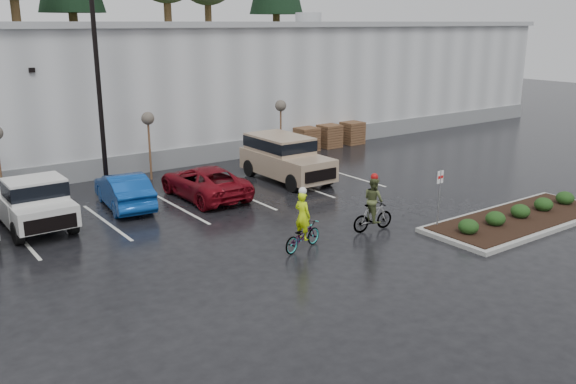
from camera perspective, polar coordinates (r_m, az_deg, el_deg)
ground at (r=19.77m, az=6.93°, el=-5.81°), size 120.00×120.00×0.00m
warehouse at (r=37.74m, az=-16.42°, el=9.64°), size 60.50×15.50×7.20m
wooded_ridge at (r=59.89m, az=-24.05°, el=10.31°), size 80.00×25.00×6.00m
lamppost at (r=26.87m, az=-17.48°, el=11.74°), size 0.50×1.00×9.22m
sapling_mid at (r=28.99m, az=-12.96°, el=6.40°), size 0.60×0.60×3.20m
sapling_east at (r=32.62m, az=-0.69°, el=7.78°), size 0.60×0.60×3.20m
pallet_stack_a at (r=35.21m, az=1.72°, el=4.97°), size 1.20×1.20×1.35m
pallet_stack_b at (r=36.25m, az=3.86°, el=5.26°), size 1.20×1.20×1.35m
pallet_stack_c at (r=37.41m, az=5.99°, el=5.53°), size 1.20×1.20×1.35m
curb_island at (r=24.28m, az=20.84°, el=-2.45°), size 8.00×3.00×0.15m
mulch_bed at (r=24.25m, az=20.86°, el=-2.24°), size 7.60×2.60×0.04m
shrub_a at (r=21.82m, az=16.53°, el=-3.12°), size 0.70×0.70×0.52m
shrub_b at (r=22.98m, az=18.84°, el=-2.37°), size 0.70×0.70×0.52m
shrub_c at (r=24.18m, az=20.92°, el=-1.69°), size 0.70×0.70×0.52m
shrub_d at (r=25.42m, az=22.80°, el=-1.08°), size 0.70×0.70×0.52m
shrub_e at (r=26.68m, az=24.50°, el=-0.51°), size 0.70×0.70×0.52m
fire_lane_sign at (r=22.10m, az=13.97°, el=-0.00°), size 0.30×0.05×2.20m
pickup_white at (r=23.95m, az=-22.98°, el=-0.66°), size 2.10×5.20×1.96m
car_blue at (r=25.18m, az=-15.10°, el=0.16°), size 1.98×4.41×1.40m
car_red at (r=25.90m, az=-7.85°, el=0.94°), size 2.27×4.91×1.36m
suv_tan at (r=28.39m, az=-0.11°, el=3.11°), size 2.20×5.10×2.06m
cyclist_hivis at (r=19.84m, az=1.36°, el=-3.57°), size 1.83×1.04×2.11m
cyclist_olive at (r=21.76m, az=7.97°, el=-1.64°), size 1.66×0.81×2.11m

